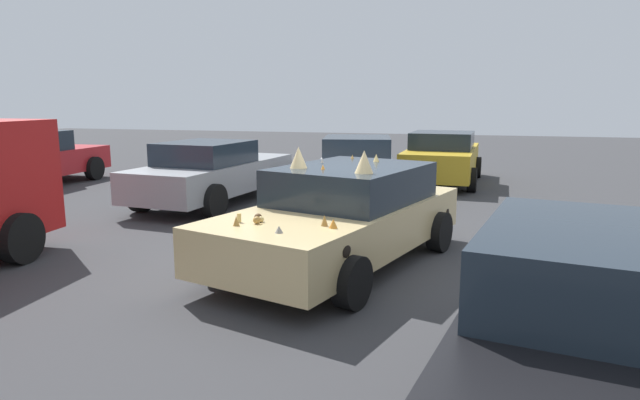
# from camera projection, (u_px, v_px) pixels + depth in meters

# --- Properties ---
(ground_plane) EXTENTS (60.00, 60.00, 0.00)m
(ground_plane) POSITION_uv_depth(u_px,v_px,m) (341.00, 264.00, 7.69)
(ground_plane) COLOR #38383A
(art_car_decorated) EXTENTS (4.78, 3.00, 1.65)m
(art_car_decorated) POSITION_uv_depth(u_px,v_px,m) (344.00, 215.00, 7.63)
(art_car_decorated) COLOR #D8BC7F
(art_car_decorated) RESTS_ON ground
(parked_sedan_far_left) EXTENTS (4.33, 2.51, 1.39)m
(parked_sedan_far_left) POSITION_uv_depth(u_px,v_px,m) (357.00, 166.00, 13.15)
(parked_sedan_far_left) COLOR white
(parked_sedan_far_left) RESTS_ON ground
(parked_sedan_far_right) EXTENTS (4.44, 2.14, 1.41)m
(parked_sedan_far_right) POSITION_uv_depth(u_px,v_px,m) (442.00, 157.00, 15.08)
(parked_sedan_far_right) COLOR gold
(parked_sedan_far_right) RESTS_ON ground
(parked_sedan_row_back_far) EXTENTS (4.56, 2.51, 1.44)m
(parked_sedan_row_back_far) POSITION_uv_depth(u_px,v_px,m) (602.00, 336.00, 3.64)
(parked_sedan_row_back_far) COLOR black
(parked_sedan_row_back_far) RESTS_ON ground
(parked_sedan_near_right) EXTENTS (4.68, 2.31, 1.39)m
(parked_sedan_near_right) POSITION_uv_depth(u_px,v_px,m) (213.00, 172.00, 12.06)
(parked_sedan_near_right) COLOR gray
(parked_sedan_near_right) RESTS_ON ground
(parked_sedan_row_back_center) EXTENTS (4.49, 2.12, 1.46)m
(parked_sedan_row_back_center) POSITION_uv_depth(u_px,v_px,m) (31.00, 159.00, 14.49)
(parked_sedan_row_back_center) COLOR red
(parked_sedan_row_back_center) RESTS_ON ground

